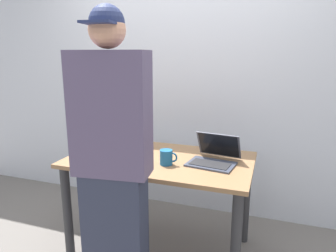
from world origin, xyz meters
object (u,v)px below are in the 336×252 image
at_px(beer_bottle_green, 115,138).
at_px(person_figure, 113,167).
at_px(beer_bottle_dark, 133,135).
at_px(laptop, 214,157).
at_px(coffee_mug, 167,157).

xyz_separation_m(beer_bottle_green, person_figure, (0.36, -0.67, 0.03)).
height_order(beer_bottle_dark, person_figure, person_figure).
relative_size(laptop, beer_bottle_dark, 1.22).
xyz_separation_m(beer_bottle_dark, beer_bottle_green, (-0.12, -0.08, -0.01)).
xyz_separation_m(laptop, beer_bottle_dark, (-0.68, 0.11, 0.07)).
height_order(laptop, beer_bottle_dark, beer_bottle_dark).
relative_size(person_figure, coffee_mug, 13.88).
relative_size(laptop, person_figure, 0.21).
xyz_separation_m(laptop, coffee_mug, (-0.31, -0.15, 0.01)).
relative_size(beer_bottle_dark, beer_bottle_green, 1.07).
height_order(laptop, coffee_mug, laptop).
bearing_deg(laptop, person_figure, -125.21).
bearing_deg(coffee_mug, person_figure, -106.58).
bearing_deg(beer_bottle_green, laptop, -2.16).
distance_m(beer_bottle_dark, beer_bottle_green, 0.15).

